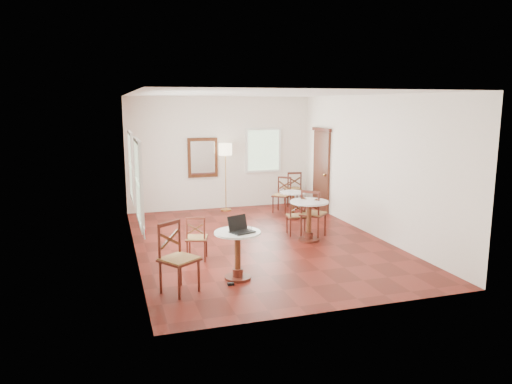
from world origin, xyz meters
TOP-DOWN VIEW (x-y plane):
  - ground at (0.00, 0.00)m, footprint 7.00×7.00m
  - room_shell at (-0.06, 0.27)m, footprint 5.02×7.02m
  - cafe_table_near at (-1.00, -1.90)m, footprint 0.75×0.75m
  - cafe_table_mid at (1.00, -0.19)m, footprint 0.80×0.80m
  - cafe_table_back at (1.40, 1.74)m, footprint 0.64×0.64m
  - chair_near_a at (-1.45, -0.73)m, footprint 0.48×0.48m
  - chair_near_b at (-2.00, -2.17)m, footprint 0.69×0.69m
  - chair_mid_a at (0.92, 0.33)m, footprint 0.43×0.43m
  - chair_mid_b at (1.19, 0.05)m, footprint 0.67×0.67m
  - chair_back_a at (1.97, 3.17)m, footprint 0.50×0.50m
  - chair_back_b at (1.41, 2.51)m, footprint 0.60×0.60m
  - floor_lamp at (0.05, 3.15)m, footprint 0.35×0.35m
  - laptop at (-0.96, -1.93)m, footprint 0.44×0.41m
  - mouse at (-0.96, -1.87)m, footprint 0.11×0.09m
  - navy_mug at (-0.90, -1.69)m, footprint 0.12×0.08m
  - water_glass at (-0.83, -2.05)m, footprint 0.06×0.06m
  - power_adapter at (-1.18, -2.14)m, footprint 0.10×0.06m

SIDE VIEW (x-z plane):
  - ground at x=0.00m, z-range 0.00..0.00m
  - power_adapter at x=-1.18m, z-range 0.00..0.04m
  - chair_near_a at x=-1.45m, z-range 0.00..0.83m
  - cafe_table_back at x=1.40m, z-range 0.08..0.75m
  - chair_mid_a at x=0.92m, z-range 0.00..0.84m
  - chair_back_b at x=1.41m, z-range 0.00..0.92m
  - chair_back_a at x=1.97m, z-range 0.00..0.97m
  - cafe_table_near at x=-1.00m, z-range 0.09..0.89m
  - chair_mid_b at x=1.19m, z-range 0.00..1.03m
  - cafe_table_mid at x=1.00m, z-range 0.10..0.94m
  - chair_near_b at x=-2.00m, z-range 0.00..1.07m
  - mouse at x=-0.96m, z-range 0.79..0.83m
  - navy_mug at x=-0.90m, z-range 0.79..0.89m
  - water_glass at x=-0.83m, z-range 0.79..0.90m
  - laptop at x=-0.96m, z-range 0.73..0.99m
  - floor_lamp at x=0.05m, z-range 0.62..2.41m
  - room_shell at x=-0.06m, z-range 0.38..3.39m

